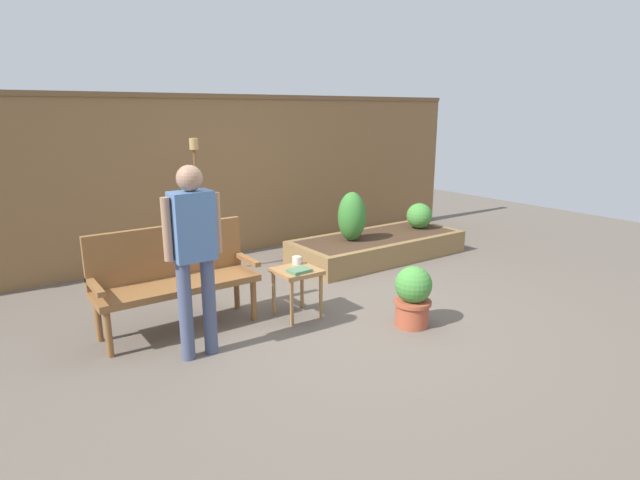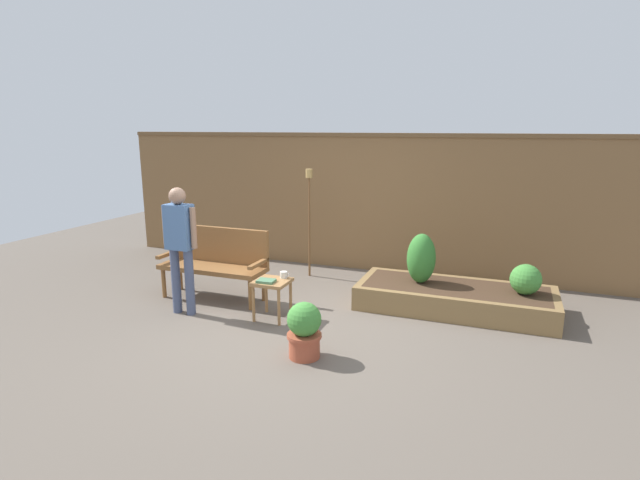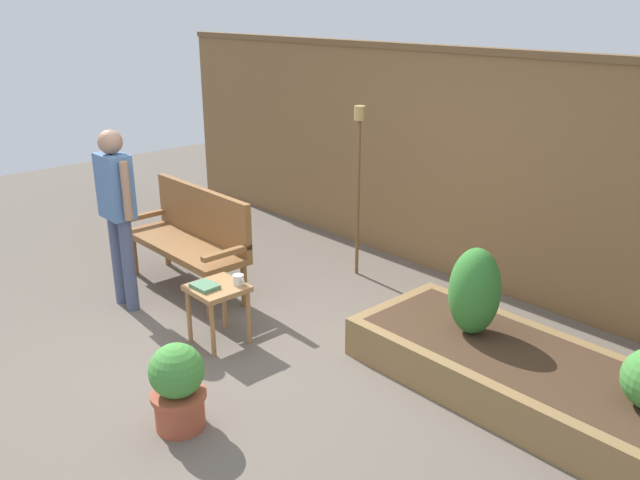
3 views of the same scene
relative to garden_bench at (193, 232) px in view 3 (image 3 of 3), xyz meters
name	(u,v)px [view 3 (image 3 of 3)]	position (x,y,z in m)	size (l,w,h in m)	color
ground_plane	(230,363)	(1.37, -0.57, -0.54)	(14.00, 14.00, 0.00)	#60564C
fence_back	(453,164)	(1.37, 2.03, 0.55)	(8.40, 0.14, 2.16)	brown
garden_bench	(193,232)	(0.00, 0.00, 0.00)	(1.44, 0.48, 0.94)	brown
side_table	(218,296)	(1.05, -0.44, -0.15)	(0.40, 0.40, 0.48)	#9E7042
cup_on_table	(239,280)	(1.14, -0.30, -0.03)	(0.12, 0.09, 0.08)	silver
book_on_table	(205,286)	(1.02, -0.53, -0.05)	(0.20, 0.16, 0.03)	#4C7A56
potted_boxwood	(178,385)	(1.80, -1.25, -0.25)	(0.35, 0.35, 0.57)	#A84C33
raised_planter_bed	(522,375)	(3.05, 0.65, -0.39)	(2.40, 1.00, 0.30)	olive
shrub_near_bench	(475,291)	(2.61, 0.67, 0.08)	(0.36, 0.36, 0.64)	brown
tiki_torch	(359,161)	(0.80, 1.34, 0.59)	(0.10, 0.10, 1.64)	brown
person_by_bench	(117,204)	(-0.05, -0.67, 0.39)	(0.47, 0.20, 1.56)	#475170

